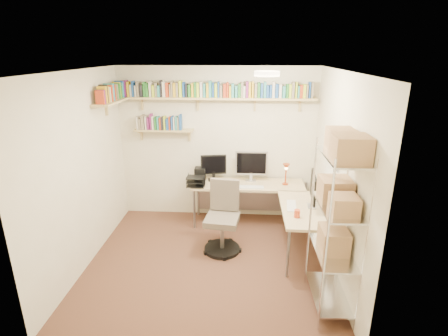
{
  "coord_description": "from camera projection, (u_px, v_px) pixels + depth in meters",
  "views": [
    {
      "loc": [
        0.46,
        -4.05,
        2.71
      ],
      "look_at": [
        0.17,
        0.55,
        1.16
      ],
      "focal_mm": 28.0,
      "sensor_mm": 36.0,
      "label": 1
    }
  ],
  "objects": [
    {
      "name": "wall_shelves",
      "position": [
        188.0,
        98.0,
        5.33
      ],
      "size": [
        3.12,
        1.09,
        0.8
      ],
      "color": "tan",
      "rests_on": "ground"
    },
    {
      "name": "corner_desk",
      "position": [
        253.0,
        190.0,
        5.37
      ],
      "size": [
        1.97,
        1.77,
        1.2
      ],
      "color": "#D3B389",
      "rests_on": "ground"
    },
    {
      "name": "wire_rack",
      "position": [
        339.0,
        196.0,
        3.53
      ],
      "size": [
        0.4,
        0.8,
        1.99
      ],
      "rotation": [
        0.0,
        0.0,
        0.02
      ],
      "color": "silver",
      "rests_on": "ground"
    },
    {
      "name": "ground",
      "position": [
        209.0,
        262.0,
        4.73
      ],
      "size": [
        3.2,
        3.2,
        0.0
      ],
      "primitive_type": "plane",
      "color": "#4E3321",
      "rests_on": "ground"
    },
    {
      "name": "office_chair",
      "position": [
        223.0,
        222.0,
        4.92
      ],
      "size": [
        0.53,
        0.54,
        1.01
      ],
      "rotation": [
        0.0,
        0.0,
        -0.12
      ],
      "color": "black",
      "rests_on": "ground"
    },
    {
      "name": "room_shell",
      "position": [
        207.0,
        152.0,
        4.23
      ],
      "size": [
        3.24,
        3.04,
        2.52
      ],
      "color": "beige",
      "rests_on": "ground"
    }
  ]
}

